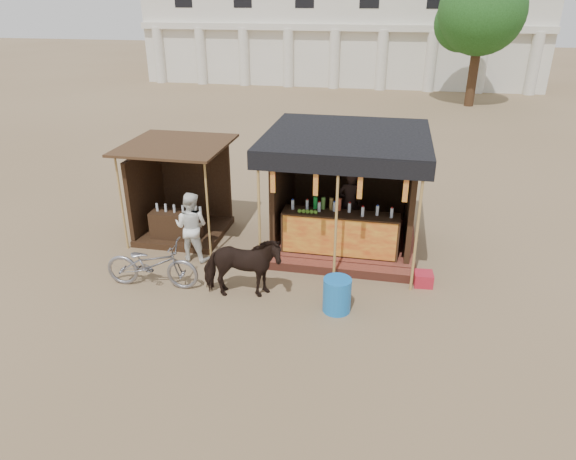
# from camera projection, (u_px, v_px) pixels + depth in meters

# --- Properties ---
(ground) EXTENTS (120.00, 120.00, 0.00)m
(ground) POSITION_uv_depth(u_px,v_px,m) (271.00, 317.00, 9.71)
(ground) COLOR #846B4C
(ground) RESTS_ON ground
(main_stall) EXTENTS (3.60, 3.61, 2.78)m
(main_stall) POSITION_uv_depth(u_px,v_px,m) (344.00, 206.00, 12.09)
(main_stall) COLOR brown
(main_stall) RESTS_ON ground
(secondary_stall) EXTENTS (2.40, 2.40, 2.38)m
(secondary_stall) POSITION_uv_depth(u_px,v_px,m) (177.00, 202.00, 12.81)
(secondary_stall) COLOR #332112
(secondary_stall) RESTS_ON ground
(cow) EXTENTS (1.69, 0.99, 1.34)m
(cow) POSITION_uv_depth(u_px,v_px,m) (242.00, 268.00, 10.10)
(cow) COLOR black
(cow) RESTS_ON ground
(motorbike) EXTENTS (1.99, 0.80, 1.03)m
(motorbike) POSITION_uv_depth(u_px,v_px,m) (152.00, 264.00, 10.55)
(motorbike) COLOR gray
(motorbike) RESTS_ON ground
(bystander) EXTENTS (0.84, 0.68, 1.62)m
(bystander) POSITION_uv_depth(u_px,v_px,m) (191.00, 227.00, 11.54)
(bystander) COLOR white
(bystander) RESTS_ON ground
(blue_barrel) EXTENTS (0.60, 0.60, 0.69)m
(blue_barrel) POSITION_uv_depth(u_px,v_px,m) (337.00, 295.00, 9.79)
(blue_barrel) COLOR blue
(blue_barrel) RESTS_ON ground
(red_crate) EXTENTS (0.41, 0.39, 0.29)m
(red_crate) POSITION_uv_depth(u_px,v_px,m) (423.00, 279.00, 10.73)
(red_crate) COLOR #AA1C2B
(red_crate) RESTS_ON ground
(cooler) EXTENTS (0.76, 0.65, 0.46)m
(cooler) POSITION_uv_depth(u_px,v_px,m) (379.00, 254.00, 11.59)
(cooler) COLOR #1A7742
(cooler) RESTS_ON ground
(background_building) EXTENTS (26.00, 7.45, 8.18)m
(background_building) POSITION_uv_depth(u_px,v_px,m) (342.00, 20.00, 35.08)
(background_building) COLOR silver
(background_building) RESTS_ON ground
(tree) EXTENTS (4.50, 4.40, 7.00)m
(tree) POSITION_uv_depth(u_px,v_px,m) (477.00, 14.00, 26.45)
(tree) COLOR #382314
(tree) RESTS_ON ground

